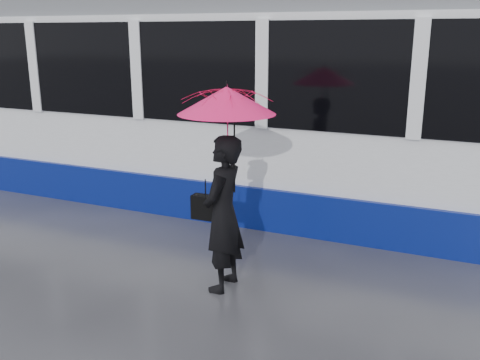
% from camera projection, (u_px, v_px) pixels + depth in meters
% --- Properties ---
extents(ground, '(90.00, 90.00, 0.00)m').
position_uv_depth(ground, '(205.00, 259.00, 6.70)').
color(ground, '#2D2D33').
rests_on(ground, ground).
extents(rails, '(34.00, 1.51, 0.02)m').
position_uv_depth(rails, '(274.00, 203.00, 8.90)').
color(rails, '#3F3D38').
rests_on(rails, ground).
extents(tram, '(26.00, 2.56, 3.35)m').
position_uv_depth(tram, '(206.00, 101.00, 8.96)').
color(tram, white).
rests_on(tram, ground).
extents(woman, '(0.43, 0.64, 1.72)m').
position_uv_depth(woman, '(223.00, 214.00, 5.74)').
color(woman, black).
rests_on(woman, ground).
extents(umbrella, '(1.03, 1.03, 1.16)m').
position_uv_depth(umbrella, '(227.00, 120.00, 5.45)').
color(umbrella, '#E31349').
rests_on(umbrella, ground).
extents(handbag, '(0.31, 0.14, 0.45)m').
position_uv_depth(handbag, '(206.00, 207.00, 5.84)').
color(handbag, black).
rests_on(handbag, ground).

